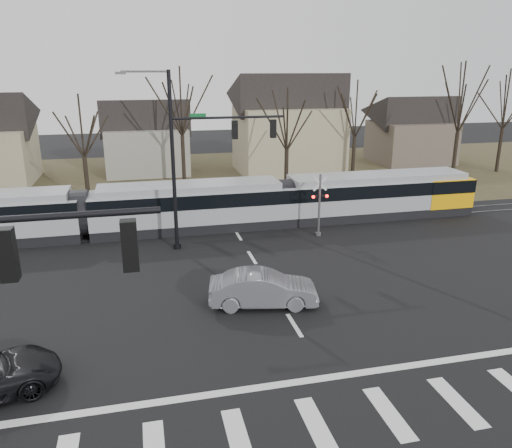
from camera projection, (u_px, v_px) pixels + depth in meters
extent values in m
plane|color=black|center=(310.00, 350.00, 19.01)|extent=(140.00, 140.00, 0.00)
cube|color=#38331E|center=(202.00, 178.00, 48.71)|extent=(140.00, 28.00, 0.01)
cube|color=silver|center=(238.00, 438.00, 14.51)|extent=(0.60, 2.60, 0.01)
cube|color=silver|center=(316.00, 425.00, 15.03)|extent=(0.60, 2.60, 0.01)
cube|color=silver|center=(389.00, 413.00, 15.56)|extent=(0.60, 2.60, 0.01)
cube|color=silver|center=(457.00, 402.00, 16.08)|extent=(0.60, 2.60, 0.01)
cube|color=silver|center=(327.00, 378.00, 17.34)|extent=(28.00, 0.35, 0.01)
cube|color=silver|center=(294.00, 325.00, 20.86)|extent=(0.18, 2.00, 0.01)
cube|color=silver|center=(270.00, 286.00, 24.58)|extent=(0.18, 2.00, 0.01)
cube|color=silver|center=(252.00, 257.00, 28.29)|extent=(0.18, 2.00, 0.01)
cube|color=silver|center=(238.00, 235.00, 32.00)|extent=(0.18, 2.00, 0.01)
cube|color=silver|center=(227.00, 218.00, 35.71)|extent=(0.18, 2.00, 0.01)
cube|color=silver|center=(218.00, 204.00, 39.43)|extent=(0.18, 2.00, 0.01)
cube|color=silver|center=(211.00, 192.00, 43.14)|extent=(0.18, 2.00, 0.01)
cube|color=silver|center=(205.00, 182.00, 46.85)|extent=(0.18, 2.00, 0.01)
cube|color=#59595E|center=(235.00, 230.00, 33.01)|extent=(90.00, 0.12, 0.06)
cube|color=#59595E|center=(231.00, 224.00, 34.31)|extent=(90.00, 0.12, 0.06)
cube|color=gray|center=(191.00, 207.00, 32.79)|extent=(12.76, 2.98, 3.10)
cube|color=black|center=(190.00, 197.00, 32.60)|extent=(12.78, 3.02, 0.90)
cube|color=gray|center=(376.00, 195.00, 35.70)|extent=(13.82, 2.98, 3.10)
cube|color=black|center=(377.00, 187.00, 35.51)|extent=(13.84, 3.02, 0.90)
cube|color=#FFB107|center=(441.00, 190.00, 36.81)|extent=(3.40, 3.04, 2.07)
imported|color=slate|center=(263.00, 289.00, 22.42)|extent=(3.50, 5.48, 1.60)
cube|color=black|center=(7.00, 255.00, 9.52)|extent=(0.32, 0.32, 1.05)
sphere|color=#FF0C07|center=(5.00, 238.00, 9.42)|extent=(0.22, 0.22, 0.22)
cube|color=black|center=(130.00, 245.00, 10.02)|extent=(0.32, 0.32, 1.05)
sphere|color=#FF0C07|center=(128.00, 230.00, 9.92)|extent=(0.22, 0.22, 0.22)
cylinder|color=black|center=(173.00, 164.00, 28.20)|extent=(0.22, 0.22, 10.20)
cylinder|color=black|center=(177.00, 246.00, 29.69)|extent=(0.44, 0.44, 0.30)
cylinder|color=black|center=(229.00, 117.00, 28.16)|extent=(6.50, 0.14, 0.14)
cube|color=#0C5926|center=(198.00, 115.00, 27.73)|extent=(0.90, 0.03, 0.22)
cube|color=black|center=(235.00, 130.00, 28.44)|extent=(0.32, 0.32, 1.05)
sphere|color=#FF0C07|center=(235.00, 124.00, 28.34)|extent=(0.22, 0.22, 0.22)
cube|color=black|center=(273.00, 129.00, 28.94)|extent=(0.32, 0.32, 1.05)
sphere|color=#FF0C07|center=(273.00, 123.00, 28.84)|extent=(0.22, 0.22, 0.22)
cube|color=#59595B|center=(120.00, 73.00, 26.17)|extent=(0.55, 0.22, 0.14)
cylinder|color=#59595B|center=(319.00, 205.00, 31.38)|extent=(0.14, 0.14, 4.00)
cylinder|color=#59595B|center=(318.00, 234.00, 31.95)|extent=(0.36, 0.36, 0.20)
cube|color=silver|center=(320.00, 184.00, 30.96)|extent=(0.95, 0.04, 0.95)
cube|color=silver|center=(320.00, 184.00, 30.96)|extent=(0.95, 0.04, 0.95)
cube|color=black|center=(320.00, 196.00, 31.20)|extent=(1.00, 0.10, 0.12)
sphere|color=#FF0C07|center=(313.00, 197.00, 31.03)|extent=(0.18, 0.18, 0.18)
sphere|color=#FF0C07|center=(327.00, 196.00, 31.23)|extent=(0.18, 0.18, 0.18)
cube|color=gray|center=(147.00, 150.00, 50.65)|extent=(8.00, 7.00, 4.50)
cube|color=gray|center=(288.00, 140.00, 50.63)|extent=(10.00, 8.00, 6.50)
cube|color=brown|center=(410.00, 142.00, 56.07)|extent=(8.00, 7.00, 4.50)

